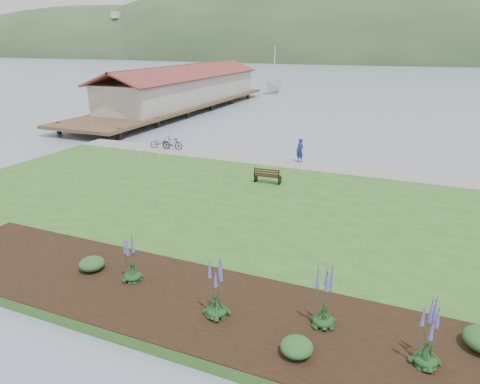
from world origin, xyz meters
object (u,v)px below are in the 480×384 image
Objects in this scene: person at (300,149)px; park_bench at (267,175)px; bicycle_a at (160,143)px; sailboat at (274,93)px.

park_bench is at bearing -71.28° from person.
person is (0.53, 5.05, 0.49)m from park_bench.
park_bench is 0.80× the size of person.
park_bench is at bearing -126.96° from bicycle_a.
person is at bearing -100.85° from bicycle_a.
person is 0.08× the size of sailboat.
bicycle_a is at bearing 153.63° from park_bench.
park_bench is at bearing -69.94° from sailboat.
sailboat is (-4.64, 40.93, -0.81)m from bicycle_a.
sailboat reaches higher than park_bench.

